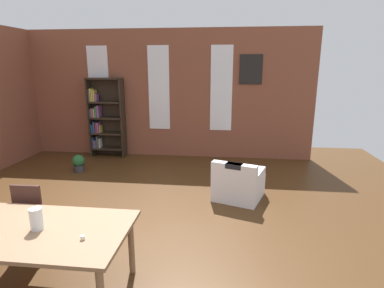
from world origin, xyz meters
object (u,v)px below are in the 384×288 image
vase_on_table (36,219)px  armchair_white (238,184)px  dining_chair_far_left (34,214)px  potted_plant_by_shelf (79,163)px  bookshelf_tall (104,118)px  dining_table (29,235)px

vase_on_table → armchair_white: vase_on_table is taller
dining_chair_far_left → potted_plant_by_shelf: size_ratio=2.40×
vase_on_table → armchair_white: 3.50m
dining_chair_far_left → potted_plant_by_shelf: dining_chair_far_left is taller
dining_chair_far_left → bookshelf_tall: bearing=100.1°
dining_table → potted_plant_by_shelf: (-1.38, 3.81, -0.48)m
armchair_white → dining_chair_far_left: bearing=-144.1°
bookshelf_tall → armchair_white: bookshelf_tall is taller
dining_table → armchair_white: dining_table is taller
potted_plant_by_shelf → armchair_white: bearing=-16.9°
dining_table → potted_plant_by_shelf: size_ratio=5.22×
vase_on_table → dining_chair_far_left: bearing=126.5°
dining_table → armchair_white: (2.23, 2.71, -0.41)m
dining_chair_far_left → bookshelf_tall: 4.49m
dining_chair_far_left → vase_on_table: bearing=-53.5°
dining_table → armchair_white: bearing=50.6°
vase_on_table → potted_plant_by_shelf: (-1.49, 3.81, -0.67)m
dining_table → dining_chair_far_left: size_ratio=2.17×
bookshelf_tall → dining_table: bearing=-76.4°
bookshelf_tall → potted_plant_by_shelf: bearing=-95.8°
vase_on_table → armchair_white: bearing=51.9°
vase_on_table → dining_chair_far_left: 1.02m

